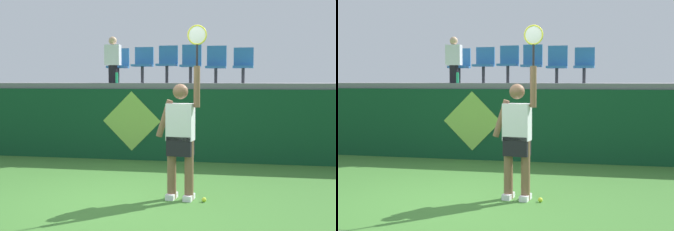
{
  "view_description": "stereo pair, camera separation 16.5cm",
  "coord_description": "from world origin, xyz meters",
  "views": [
    {
      "loc": [
        1.85,
        -6.39,
        1.73
      ],
      "look_at": [
        0.36,
        1.27,
        1.14
      ],
      "focal_mm": 51.63,
      "sensor_mm": 36.0,
      "label": 1
    },
    {
      "loc": [
        2.01,
        -6.35,
        1.73
      ],
      "look_at": [
        0.36,
        1.27,
        1.14
      ],
      "focal_mm": 51.63,
      "sensor_mm": 36.0,
      "label": 2
    }
  ],
  "objects": [
    {
      "name": "stadium_chair_0",
      "position": [
        -1.44,
        4.47,
        2.09
      ],
      "size": [
        0.44,
        0.42,
        0.81
      ],
      "color": "#38383D",
      "rests_on": "spectator_platform"
    },
    {
      "name": "stadium_chair_1",
      "position": [
        -0.85,
        4.47,
        2.11
      ],
      "size": [
        0.44,
        0.42,
        0.83
      ],
      "color": "#38383D",
      "rests_on": "spectator_platform"
    },
    {
      "name": "tennis_player",
      "position": [
        0.72,
        0.37,
        0.94
      ],
      "size": [
        0.75,
        0.3,
        2.49
      ],
      "color": "white",
      "rests_on": "ground_plane"
    },
    {
      "name": "tennis_ball",
      "position": [
        1.07,
        0.29,
        0.03
      ],
      "size": [
        0.07,
        0.07,
        0.07
      ],
      "primitive_type": "sphere",
      "color": "#D1E533",
      "rests_on": "ground_plane"
    },
    {
      "name": "wall_signage_mount",
      "position": [
        -0.88,
        3.53,
        0.0
      ],
      "size": [
        1.27,
        0.01,
        1.47
      ],
      "color": "#0F4223",
      "rests_on": "ground_plane"
    },
    {
      "name": "stadium_chair_2",
      "position": [
        -0.28,
        4.47,
        2.13
      ],
      "size": [
        0.44,
        0.42,
        0.86
      ],
      "color": "#38383D",
      "rests_on": "spectator_platform"
    },
    {
      "name": "court_back_wall",
      "position": [
        0.0,
        3.64,
        0.76
      ],
      "size": [
        10.26,
        0.2,
        1.52
      ],
      "primitive_type": "cube",
      "color": "#0F4223",
      "rests_on": "ground_plane"
    },
    {
      "name": "spectator_0",
      "position": [
        -1.44,
        4.02,
        2.18
      ],
      "size": [
        0.34,
        0.2,
        1.03
      ],
      "color": "black",
      "rests_on": "spectator_platform"
    },
    {
      "name": "ground_plane",
      "position": [
        0.0,
        0.0,
        0.0
      ],
      "size": [
        40.0,
        40.0,
        0.0
      ],
      "primitive_type": "plane",
      "color": "#3D752D"
    },
    {
      "name": "stadium_chair_3",
      "position": [
        0.26,
        4.47,
        2.12
      ],
      "size": [
        0.44,
        0.42,
        0.87
      ],
      "color": "#38383D",
      "rests_on": "spectator_platform"
    },
    {
      "name": "spectator_platform",
      "position": [
        0.0,
        5.05,
        1.58
      ],
      "size": [
        10.26,
        2.94,
        0.12
      ],
      "primitive_type": "cube",
      "color": "slate",
      "rests_on": "court_back_wall"
    },
    {
      "name": "water_bottle",
      "position": [
        -1.26,
        3.73,
        1.76
      ],
      "size": [
        0.06,
        0.06,
        0.23
      ],
      "primitive_type": "cylinder",
      "color": "#26B272",
      "rests_on": "spectator_platform"
    },
    {
      "name": "stadium_chair_4",
      "position": [
        0.83,
        4.47,
        2.09
      ],
      "size": [
        0.44,
        0.42,
        0.84
      ],
      "color": "#38383D",
      "rests_on": "spectator_platform"
    },
    {
      "name": "stadium_chair_5",
      "position": [
        1.43,
        4.47,
        2.07
      ],
      "size": [
        0.44,
        0.42,
        0.79
      ],
      "color": "#38383D",
      "rests_on": "spectator_platform"
    }
  ]
}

